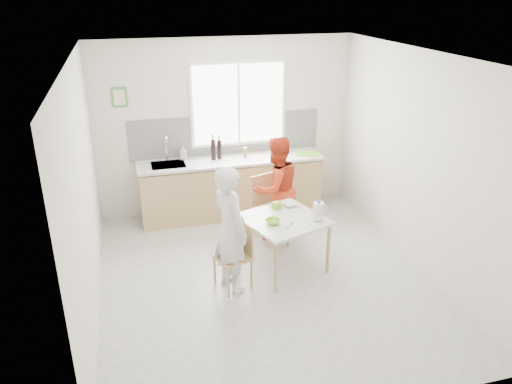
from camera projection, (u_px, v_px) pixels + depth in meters
ground at (265, 277)px, 6.25m from camera, size 4.50×4.50×0.00m
room_shell at (266, 153)px, 5.62m from camera, size 4.50×4.50×4.50m
window at (239, 104)px, 7.63m from camera, size 1.50×0.06×1.30m
backsplash at (226, 135)px, 7.78m from camera, size 3.00×0.02×0.65m
picture_frame at (119, 97)px, 7.14m from camera, size 0.22×0.03×0.28m
kitchen_counter at (231, 189)px, 7.83m from camera, size 2.84×0.64×1.37m
dining_table at (283, 224)px, 6.22m from camera, size 1.18×1.18×0.71m
chair_left at (237, 252)px, 5.94m from camera, size 0.48×0.48×0.81m
chair_far at (268, 204)px, 7.08m from camera, size 0.55×0.55×0.93m
person_white at (230, 230)px, 5.77m from camera, size 0.54×0.66×1.55m
person_red at (276, 189)px, 6.97m from camera, size 0.88×0.78×1.50m
bowl_green at (273, 222)px, 6.04m from camera, size 0.23×0.23×0.06m
bowl_white at (290, 204)px, 6.53m from camera, size 0.26×0.26×0.05m
milk_jug at (319, 211)px, 6.10m from camera, size 0.19×0.13×0.24m
green_box at (277, 205)px, 6.44m from camera, size 0.13×0.13×0.09m
spoon at (289, 226)px, 5.98m from camera, size 0.13×0.11×0.01m
cutting_board at (308, 154)px, 7.87m from camera, size 0.42×0.36×0.01m
wine_bottle_a at (213, 150)px, 7.55m from camera, size 0.07×0.07×0.32m
wine_bottle_b at (219, 149)px, 7.60m from camera, size 0.07×0.07×0.30m
jar_amber at (245, 152)px, 7.68m from camera, size 0.06×0.06×0.16m
soap_bottle at (183, 152)px, 7.60m from camera, size 0.11×0.12×0.21m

